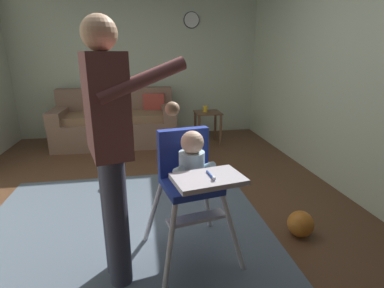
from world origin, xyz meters
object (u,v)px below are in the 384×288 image
high_chair (191,172)px  toy_ball (301,224)px  side_table (208,121)px  couch (117,123)px  toy_ball_second (115,178)px  wall_clock (191,20)px  adult_standing (110,144)px  sippy_cup (205,109)px

high_chair → toy_ball: high_chair is taller
toy_ball → side_table: side_table is taller
couch → toy_ball_second: (0.08, -1.68, -0.24)m
toy_ball → wall_clock: wall_clock is taller
side_table → wall_clock: bearing=99.6°
adult_standing → wall_clock: wall_clock is taller
adult_standing → side_table: adult_standing is taller
toy_ball_second → sippy_cup: sippy_cup is taller
side_table → adult_standing: bearing=-113.5°
toy_ball → toy_ball_second: (-1.54, 1.20, -0.01)m
wall_clock → adult_standing: bearing=-106.9°
high_chair → side_table: bearing=154.0°
toy_ball → toy_ball_second: toy_ball is taller
adult_standing → sippy_cup: bearing=52.3°
couch → toy_ball: couch is taller
high_chair → wall_clock: wall_clock is taller
couch → adult_standing: bearing=4.0°
couch → adult_standing: (0.22, -3.09, 0.58)m
adult_standing → toy_ball_second: bearing=80.9°
high_chair → wall_clock: 3.72m
side_table → sippy_cup: 0.19m
toy_ball → toy_ball_second: size_ratio=1.16×
couch → wall_clock: (1.30, 0.48, 1.60)m
toy_ball_second → side_table: bearing=45.7°
couch → side_table: size_ratio=3.58×
high_chair → adult_standing: (-0.49, -0.13, 0.26)m
high_chair → side_table: 2.78m
couch → adult_standing: 3.15m
adult_standing → sippy_cup: (1.17, 2.80, -0.34)m
adult_standing → side_table: 3.10m
side_table → wall_clock: size_ratio=1.95×
toy_ball_second → wall_clock: bearing=60.4°
toy_ball_second → wall_clock: (1.23, 2.16, 1.84)m
side_table → high_chair: bearing=-105.1°
sippy_cup → wall_clock: bearing=96.5°
toy_ball → side_table: (-0.18, 2.59, 0.28)m
toy_ball_second → high_chair: bearing=-63.5°
high_chair → adult_standing: size_ratio=0.59×
high_chair → adult_standing: adult_standing is taller
adult_standing → toy_ball: size_ratio=7.70×
side_table → couch: bearing=168.5°
side_table → sippy_cup: (-0.04, 0.00, 0.19)m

